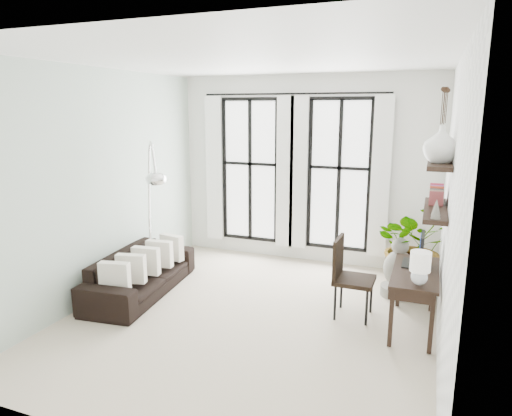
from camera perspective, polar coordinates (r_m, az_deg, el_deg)
The scene contains 16 objects.
floor at distance 6.07m, azimuth -0.60°, elevation -13.48°, with size 5.00×5.00×0.00m, color beige.
ceiling at distance 5.49m, azimuth -0.68°, elevation 18.15°, with size 5.00×5.00×0.00m, color white.
wall_left at distance 6.72m, azimuth -18.77°, elevation 2.75°, with size 5.00×5.00×0.00m, color #AEC2B3.
wall_right at distance 5.18m, azimuth 23.13°, elevation -0.30°, with size 5.00×5.00×0.00m, color white.
wall_back at distance 7.91m, azimuth 6.14°, elevation 4.70°, with size 4.50×4.50×0.00m, color white.
windows at distance 7.90m, azimuth 4.59°, elevation 4.43°, with size 3.26×0.13×2.65m.
wall_shelves at distance 5.63m, azimuth 21.70°, elevation 2.09°, with size 0.25×1.30×0.60m.
sofa at distance 6.91m, azimuth -14.19°, elevation -7.85°, with size 2.08×0.81×0.61m, color black.
throw_pillows at distance 6.79m, azimuth -13.58°, elevation -6.43°, with size 0.40×1.52×0.40m.
plant at distance 7.13m, azimuth 19.33°, elevation -4.48°, with size 1.19×1.04×1.33m, color #2D7228.
desk at distance 5.80m, azimuth 19.27°, elevation -7.97°, with size 0.53×1.25×1.13m.
desk_chair at distance 6.02m, azimuth 11.33°, elevation -7.84°, with size 0.50×0.50×1.04m.
arc_lamp at distance 6.70m, azimuth -12.93°, elevation 3.42°, with size 0.71×0.68×2.20m.
buddha at distance 6.88m, azimuth 17.39°, elevation -7.59°, with size 0.48×0.48×0.86m.
vase_a at distance 5.28m, azimuth 22.17°, elevation 7.33°, with size 0.37×0.37×0.38m, color white.
vase_b at distance 5.68m, azimuth 22.13°, elevation 7.63°, with size 0.37×0.37×0.38m, color white.
Camera 1 is at (2.03, -5.07, 2.65)m, focal length 32.00 mm.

